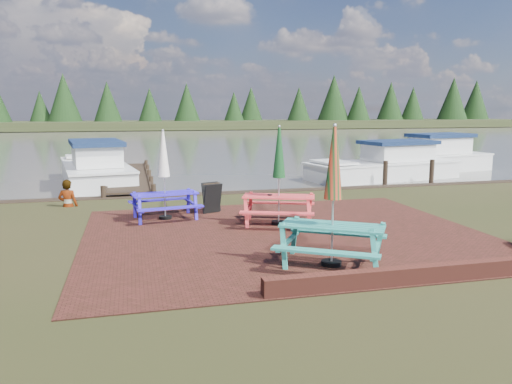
{
  "coord_description": "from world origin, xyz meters",
  "views": [
    {
      "loc": [
        -3.35,
        -9.6,
        2.85
      ],
      "look_at": [
        -0.66,
        1.16,
        1.0
      ],
      "focal_mm": 35.0,
      "sensor_mm": 36.0,
      "label": 1
    }
  ],
  "objects_px": {
    "person": "(67,180)",
    "boat_far": "(430,159)",
    "picnic_table_blue": "(165,189)",
    "jetty": "(129,177)",
    "chalkboard": "(212,198)",
    "picnic_table_red": "(279,191)",
    "boat_jetty": "(96,170)",
    "picnic_table_teal": "(333,218)",
    "boat_near": "(385,167)"
  },
  "relations": [
    {
      "from": "person",
      "to": "boat_far",
      "type": "bearing_deg",
      "value": -142.86
    },
    {
      "from": "picnic_table_blue",
      "to": "jetty",
      "type": "height_order",
      "value": "picnic_table_blue"
    },
    {
      "from": "chalkboard",
      "to": "boat_far",
      "type": "bearing_deg",
      "value": 13.2
    },
    {
      "from": "boat_far",
      "to": "person",
      "type": "height_order",
      "value": "boat_far"
    },
    {
      "from": "chalkboard",
      "to": "person",
      "type": "xyz_separation_m",
      "value": [
        -3.98,
        1.96,
        0.36
      ]
    },
    {
      "from": "picnic_table_red",
      "to": "boat_jetty",
      "type": "distance_m",
      "value": 10.62
    },
    {
      "from": "chalkboard",
      "to": "picnic_table_teal",
      "type": "bearing_deg",
      "value": -96.15
    },
    {
      "from": "boat_jetty",
      "to": "boat_far",
      "type": "distance_m",
      "value": 15.69
    },
    {
      "from": "picnic_table_red",
      "to": "boat_near",
      "type": "height_order",
      "value": "picnic_table_red"
    },
    {
      "from": "picnic_table_teal",
      "to": "boat_near",
      "type": "distance_m",
      "value": 13.57
    },
    {
      "from": "picnic_table_red",
      "to": "chalkboard",
      "type": "distance_m",
      "value": 2.32
    },
    {
      "from": "boat_far",
      "to": "person",
      "type": "bearing_deg",
      "value": 100.6
    },
    {
      "from": "jetty",
      "to": "boat_jetty",
      "type": "height_order",
      "value": "boat_jetty"
    },
    {
      "from": "picnic_table_teal",
      "to": "picnic_table_blue",
      "type": "relative_size",
      "value": 1.11
    },
    {
      "from": "boat_near",
      "to": "boat_far",
      "type": "distance_m",
      "value": 4.01
    },
    {
      "from": "picnic_table_teal",
      "to": "jetty",
      "type": "distance_m",
      "value": 13.21
    },
    {
      "from": "picnic_table_red",
      "to": "boat_far",
      "type": "xyz_separation_m",
      "value": [
        10.75,
        10.04,
        -0.45
      ]
    },
    {
      "from": "chalkboard",
      "to": "jetty",
      "type": "distance_m",
      "value": 7.79
    },
    {
      "from": "picnic_table_teal",
      "to": "person",
      "type": "height_order",
      "value": "picnic_table_teal"
    },
    {
      "from": "picnic_table_teal",
      "to": "picnic_table_blue",
      "type": "distance_m",
      "value": 5.43
    },
    {
      "from": "chalkboard",
      "to": "boat_far",
      "type": "relative_size",
      "value": 0.12
    },
    {
      "from": "chalkboard",
      "to": "picnic_table_red",
      "type": "bearing_deg",
      "value": -73.77
    },
    {
      "from": "chalkboard",
      "to": "person",
      "type": "distance_m",
      "value": 4.45
    },
    {
      "from": "picnic_table_teal",
      "to": "person",
      "type": "relative_size",
      "value": 1.62
    },
    {
      "from": "picnic_table_red",
      "to": "chalkboard",
      "type": "xyz_separation_m",
      "value": [
        -1.38,
        1.82,
        -0.42
      ]
    },
    {
      "from": "chalkboard",
      "to": "boat_jetty",
      "type": "relative_size",
      "value": 0.12
    },
    {
      "from": "boat_near",
      "to": "person",
      "type": "relative_size",
      "value": 4.46
    },
    {
      "from": "picnic_table_blue",
      "to": "person",
      "type": "xyz_separation_m",
      "value": [
        -2.67,
        2.46,
        -0.02
      ]
    },
    {
      "from": "picnic_table_teal",
      "to": "person",
      "type": "distance_m",
      "value": 8.96
    },
    {
      "from": "person",
      "to": "chalkboard",
      "type": "bearing_deg",
      "value": 169.7
    },
    {
      "from": "picnic_table_teal",
      "to": "person",
      "type": "xyz_separation_m",
      "value": [
        -5.36,
        7.18,
        -0.11
      ]
    },
    {
      "from": "picnic_table_blue",
      "to": "chalkboard",
      "type": "bearing_deg",
      "value": 11.34
    },
    {
      "from": "person",
      "to": "picnic_table_blue",
      "type": "bearing_deg",
      "value": 153.33
    },
    {
      "from": "picnic_table_blue",
      "to": "jetty",
      "type": "distance_m",
      "value": 8.04
    },
    {
      "from": "picnic_table_teal",
      "to": "picnic_table_red",
      "type": "distance_m",
      "value": 3.4
    },
    {
      "from": "boat_jetty",
      "to": "boat_far",
      "type": "bearing_deg",
      "value": -6.74
    },
    {
      "from": "boat_near",
      "to": "picnic_table_teal",
      "type": "bearing_deg",
      "value": 137.43
    },
    {
      "from": "jetty",
      "to": "boat_near",
      "type": "relative_size",
      "value": 1.28
    },
    {
      "from": "boat_near",
      "to": "person",
      "type": "distance_m",
      "value": 13.34
    },
    {
      "from": "picnic_table_red",
      "to": "picnic_table_teal",
      "type": "bearing_deg",
      "value": -69.4
    },
    {
      "from": "chalkboard",
      "to": "jetty",
      "type": "xyz_separation_m",
      "value": [
        -2.24,
        7.46,
        -0.32
      ]
    },
    {
      "from": "jetty",
      "to": "boat_near",
      "type": "xyz_separation_m",
      "value": [
        10.89,
        -1.22,
        0.24
      ]
    },
    {
      "from": "boat_jetty",
      "to": "chalkboard",
      "type": "bearing_deg",
      "value": -74.01
    },
    {
      "from": "picnic_table_teal",
      "to": "jetty",
      "type": "xyz_separation_m",
      "value": [
        -3.62,
        12.68,
        -0.78
      ]
    },
    {
      "from": "jetty",
      "to": "person",
      "type": "distance_m",
      "value": 5.81
    },
    {
      "from": "boat_far",
      "to": "jetty",
      "type": "bearing_deg",
      "value": 82.41
    },
    {
      "from": "picnic_table_red",
      "to": "chalkboard",
      "type": "height_order",
      "value": "picnic_table_red"
    },
    {
      "from": "picnic_table_teal",
      "to": "chalkboard",
      "type": "xyz_separation_m",
      "value": [
        -1.38,
        5.22,
        -0.47
      ]
    },
    {
      "from": "boat_jetty",
      "to": "person",
      "type": "height_order",
      "value": "boat_jetty"
    },
    {
      "from": "boat_jetty",
      "to": "boat_near",
      "type": "relative_size",
      "value": 1.02
    }
  ]
}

